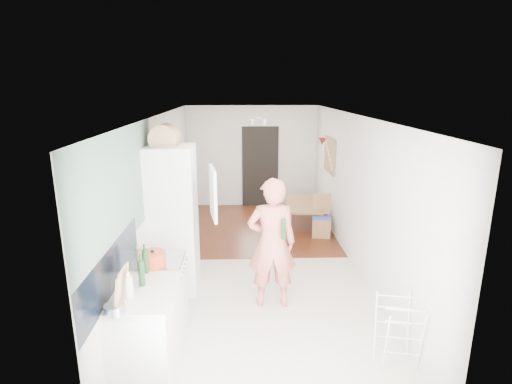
{
  "coord_description": "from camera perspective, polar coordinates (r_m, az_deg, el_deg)",
  "views": [
    {
      "loc": [
        -0.28,
        -6.28,
        2.94
      ],
      "look_at": [
        -0.03,
        0.2,
        1.22
      ],
      "focal_mm": 28.0,
      "sensor_mm": 36.0,
      "label": 1
    }
  ],
  "objects": [
    {
      "name": "room_shell",
      "position": [
        6.51,
        0.35,
        -0.2
      ],
      "size": [
        3.2,
        7.0,
        2.5
      ],
      "primitive_type": null,
      "color": "silver",
      "rests_on": "ground"
    },
    {
      "name": "floor",
      "position": [
        6.94,
        0.34,
        -10.21
      ],
      "size": [
        3.2,
        7.0,
        0.01
      ],
      "primitive_type": "cube",
      "color": "beige",
      "rests_on": "ground"
    },
    {
      "name": "wood_floor_overlay",
      "position": [
        8.65,
        -0.21,
        -4.98
      ],
      "size": [
        3.2,
        3.3,
        0.01
      ],
      "primitive_type": "cube",
      "color": "#592A10",
      "rests_on": "room_shell"
    },
    {
      "name": "sage_wall_panel",
      "position": [
        4.61,
        -18.63,
        0.37
      ],
      "size": [
        0.02,
        3.0,
        1.3
      ],
      "primitive_type": "cube",
      "color": "slate",
      "rests_on": "room_shell"
    },
    {
      "name": "tile_splashback",
      "position": [
        4.34,
        -19.8,
        -10.47
      ],
      "size": [
        0.02,
        1.9,
        0.5
      ],
      "primitive_type": "cube",
      "color": "black",
      "rests_on": "room_shell"
    },
    {
      "name": "doorway_recess",
      "position": [
        9.96,
        0.6,
        3.62
      ],
      "size": [
        0.9,
        0.04,
        2.0
      ],
      "primitive_type": "cube",
      "color": "black",
      "rests_on": "room_shell"
    },
    {
      "name": "base_cabinet",
      "position": [
        4.61,
        -15.41,
        -18.74
      ],
      "size": [
        0.6,
        0.9,
        0.86
      ],
      "primitive_type": "cube",
      "color": "white",
      "rests_on": "room_shell"
    },
    {
      "name": "worktop",
      "position": [
        4.38,
        -15.83,
        -13.7
      ],
      "size": [
        0.62,
        0.92,
        0.06
      ],
      "primitive_type": "cube",
      "color": "beige",
      "rests_on": "room_shell"
    },
    {
      "name": "range_cooker",
      "position": [
        5.23,
        -13.56,
        -14.16
      ],
      "size": [
        0.6,
        0.6,
        0.88
      ],
      "primitive_type": "cube",
      "color": "white",
      "rests_on": "room_shell"
    },
    {
      "name": "cooker_top",
      "position": [
        5.03,
        -13.88,
        -9.56
      ],
      "size": [
        0.6,
        0.6,
        0.04
      ],
      "primitive_type": "cube",
      "color": "#B0B0B3",
      "rests_on": "room_shell"
    },
    {
      "name": "fridge_housing",
      "position": [
        5.89,
        -11.77,
        -3.93
      ],
      "size": [
        0.66,
        0.66,
        2.15
      ],
      "primitive_type": "cube",
      "color": "white",
      "rests_on": "room_shell"
    },
    {
      "name": "fridge_door",
      "position": [
        5.4,
        -6.14,
        -0.16
      ],
      "size": [
        0.14,
        0.56,
        0.7
      ],
      "primitive_type": "cube",
      "rotation": [
        0.0,
        0.0,
        -1.4
      ],
      "color": "white",
      "rests_on": "room_shell"
    },
    {
      "name": "fridge_interior",
      "position": [
        5.71,
        -8.95,
        0.59
      ],
      "size": [
        0.02,
        0.52,
        0.66
      ],
      "primitive_type": "cube",
      "color": "white",
      "rests_on": "room_shell"
    },
    {
      "name": "pinboard",
      "position": [
        8.5,
        10.51,
        5.2
      ],
      "size": [
        0.03,
        0.9,
        0.7
      ],
      "primitive_type": "cube",
      "color": "tan",
      "rests_on": "room_shell"
    },
    {
      "name": "pinboard_frame",
      "position": [
        8.5,
        10.41,
        5.2
      ],
      "size": [
        0.0,
        0.94,
        0.74
      ],
      "primitive_type": "cube",
      "color": "#9C7444",
      "rests_on": "room_shell"
    },
    {
      "name": "wall_sconce",
      "position": [
        9.09,
        9.44,
        7.13
      ],
      "size": [
        0.18,
        0.18,
        0.16
      ],
      "primitive_type": "cone",
      "color": "maroon",
      "rests_on": "room_shell"
    },
    {
      "name": "person",
      "position": [
        5.33,
        2.28,
        -5.73
      ],
      "size": [
        0.79,
        0.53,
        2.13
      ],
      "primitive_type": "imported",
      "rotation": [
        0.0,
        0.0,
        3.16
      ],
      "color": "#D86E61",
      "rests_on": "floor"
    },
    {
      "name": "dining_table",
      "position": [
        8.81,
        7.14,
        -3.32
      ],
      "size": [
        0.8,
        1.27,
        0.42
      ],
      "primitive_type": "imported",
      "rotation": [
        0.0,
        0.0,
        1.45
      ],
      "color": "#9C7444",
      "rests_on": "floor"
    },
    {
      "name": "dining_chair",
      "position": [
        8.1,
        9.34,
        -3.45
      ],
      "size": [
        0.41,
        0.41,
        0.85
      ],
      "primitive_type": null,
      "rotation": [
        0.0,
        0.0,
        -0.15
      ],
      "color": "#9C7444",
      "rests_on": "floor"
    },
    {
      "name": "stool",
      "position": [
        7.49,
        2.88,
        -6.64
      ],
      "size": [
        0.35,
        0.35,
        0.4
      ],
      "primitive_type": null,
      "rotation": [
        0.0,
        0.0,
        0.18
      ],
      "color": "#9C7444",
      "rests_on": "floor"
    },
    {
      "name": "grey_drape",
      "position": [
        7.39,
        3.05,
        -4.59
      ],
      "size": [
        0.42,
        0.42,
        0.17
      ],
      "primitive_type": "cube",
      "rotation": [
        0.0,
        0.0,
        0.11
      ],
      "color": "gray",
      "rests_on": "stool"
    },
    {
      "name": "drying_rack",
      "position": [
        4.78,
        19.59,
        -18.48
      ],
      "size": [
        0.45,
        0.42,
        0.76
      ],
      "primitive_type": null,
      "rotation": [
        0.0,
        0.0,
        -0.2
      ],
      "color": "white",
      "rests_on": "floor"
    },
    {
      "name": "bread_bin",
      "position": [
        5.67,
        -12.92,
        7.55
      ],
      "size": [
        0.46,
        0.44,
        0.21
      ],
      "primitive_type": null,
      "rotation": [
        0.0,
        0.0,
        -0.17
      ],
      "color": "tan",
      "rests_on": "fridge_housing"
    },
    {
      "name": "red_casserole",
      "position": [
        4.82,
        -14.51,
        -9.27
      ],
      "size": [
        0.34,
        0.34,
        0.18
      ],
      "primitive_type": "cylinder",
      "rotation": [
        0.0,
        0.0,
        -0.15
      ],
      "color": "red",
      "rests_on": "cooker_top"
    },
    {
      "name": "steel_pan",
      "position": [
        4.02,
        -19.56,
        -15.5
      ],
      "size": [
        0.23,
        0.23,
        0.09
      ],
      "primitive_type": "cylinder",
      "rotation": [
        0.0,
        0.0,
        0.26
      ],
      "color": "#B0B0B3",
      "rests_on": "worktop"
    },
    {
      "name": "held_bottle",
      "position": [
        5.17,
        3.91,
        -5.3
      ],
      "size": [
        0.06,
        0.06,
        0.27
      ],
      "primitive_type": "cylinder",
      "color": "#1A3E1C",
      "rests_on": "person"
    },
    {
      "name": "bottle_a",
      "position": [
        4.4,
        -16.04,
        -11.09
      ],
      "size": [
        0.08,
        0.08,
        0.28
      ],
      "primitive_type": "cylinder",
      "rotation": [
        0.0,
        0.0,
        -0.26
      ],
      "color": "#1A3E1C",
      "rests_on": "worktop"
    },
    {
      "name": "bottle_b",
      "position": [
        4.67,
        -15.54,
        -9.52
      ],
      "size": [
        0.08,
        0.08,
        0.27
      ],
      "primitive_type": "cylinder",
      "rotation": [
        0.0,
        0.0,
        0.3
      ],
      "color": "#1A3E1C",
      "rests_on": "worktop"
    },
    {
      "name": "bottle_c",
      "position": [
        4.23,
        -17.75,
        -12.8
      ],
      "size": [
        0.1,
        0.1,
        0.22
      ],
      "primitive_type": "cylinder",
      "rotation": [
        0.0,
        0.0,
        0.18
      ],
      "color": "silver",
      "rests_on": "worktop"
    },
    {
      "name": "pepper_mill_front",
      "position": [
        4.8,
        -16.32,
        -9.22
      ],
      "size": [
        0.07,
        0.07,
        0.22
      ],
      "primitive_type": "cylinder",
      "rotation": [
        0.0,
        0.0,
        -0.19
      ],
      "color": "tan",
      "rests_on": "worktop"
    },
    {
      "name": "pepper_mill_back",
      "position": [
        4.81,
        -16.37,
        -9.13
      ],
      "size": [
        0.06,
        0.06,
        0.23
      ],
      "primitive_type": "cylinder",
      "rotation": [
        0.0,
        0.0,
        0.04
      ],
      "color": "tan",
      "rests_on": "worktop"
    },
    {
      "name": "chopping_boards",
      "position": [
        4.06,
        -18.68,
        -12.8
      ],
      "size": [
        0.07,
        0.28,
        0.38
      ],
      "primitive_type": null,
      "rotation": [
        0.0,
        0.0,
        0.1
      ],
      "color": "tan",
      "rests_on": "worktop"
    }
  ]
}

